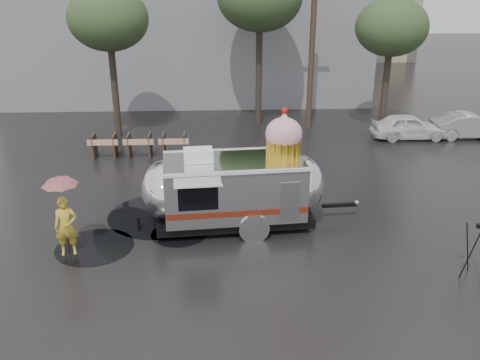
{
  "coord_description": "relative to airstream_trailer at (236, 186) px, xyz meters",
  "views": [
    {
      "loc": [
        -2.15,
        -11.14,
        7.28
      ],
      "look_at": [
        -1.5,
        3.19,
        1.52
      ],
      "focal_mm": 38.0,
      "sensor_mm": 36.0,
      "label": 1
    }
  ],
  "objects": [
    {
      "name": "tree_right",
      "position": [
        7.61,
        9.81,
        3.72
      ],
      "size": [
        3.36,
        3.36,
        6.42
      ],
      "color": "#382D26",
      "rests_on": "ground"
    },
    {
      "name": "tree_left",
      "position": [
        -5.39,
        9.81,
        4.15
      ],
      "size": [
        3.64,
        3.64,
        6.95
      ],
      "color": "#382D26",
      "rests_on": "ground"
    },
    {
      "name": "tripod",
      "position": [
        5.97,
        -3.25,
        -0.42
      ],
      "size": [
        0.62,
        0.6,
        1.53
      ],
      "rotation": [
        0.0,
        0.0,
        -0.32
      ],
      "color": "black",
      "rests_on": "ground"
    },
    {
      "name": "person_left",
      "position": [
        -4.78,
        -1.58,
        -0.47
      ],
      "size": [
        0.69,
        0.53,
        1.72
      ],
      "primitive_type": "imported",
      "rotation": [
        0.0,
        0.0,
        0.21
      ],
      "color": "gold",
      "rests_on": "ground"
    },
    {
      "name": "barricade_row",
      "position": [
        -3.94,
        6.78,
        -0.81
      ],
      "size": [
        4.3,
        0.8,
        1.0
      ],
      "color": "#473323",
      "rests_on": "ground"
    },
    {
      "name": "airstream_trailer",
      "position": [
        0.0,
        0.0,
        0.0
      ],
      "size": [
        7.04,
        3.06,
        3.8
      ],
      "rotation": [
        0.0,
        0.0,
        0.09
      ],
      "color": "silver",
      "rests_on": "ground"
    },
    {
      "name": "umbrella_pink",
      "position": [
        -4.78,
        -1.58,
        0.62
      ],
      "size": [
        1.19,
        1.19,
        2.36
      ],
      "color": "pink",
      "rests_on": "ground"
    },
    {
      "name": "utility_pole",
      "position": [
        4.11,
        10.81,
        3.29
      ],
      "size": [
        1.6,
        0.28,
        9.0
      ],
      "color": "#473323",
      "rests_on": "ground"
    },
    {
      "name": "ground",
      "position": [
        1.61,
        -3.19,
        -1.33
      ],
      "size": [
        120.0,
        120.0,
        0.0
      ],
      "primitive_type": "plane",
      "color": "black",
      "rests_on": "ground"
    },
    {
      "name": "puddles",
      "position": [
        -2.77,
        0.11,
        -1.33
      ],
      "size": [
        4.6,
        4.92,
        0.01
      ],
      "color": "black",
      "rests_on": "ground"
    }
  ]
}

